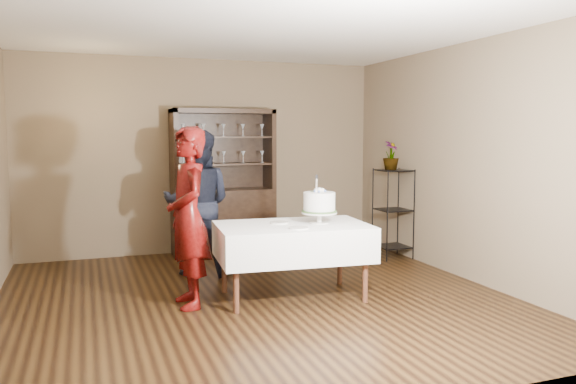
% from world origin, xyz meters
% --- Properties ---
extents(floor, '(5.00, 5.00, 0.00)m').
position_xyz_m(floor, '(0.00, 0.00, 0.00)').
color(floor, black).
rests_on(floor, ground).
extents(ceiling, '(5.00, 5.00, 0.00)m').
position_xyz_m(ceiling, '(0.00, 0.00, 2.70)').
color(ceiling, white).
rests_on(ceiling, back_wall).
extents(back_wall, '(5.00, 0.02, 2.70)m').
position_xyz_m(back_wall, '(0.00, 2.50, 1.35)').
color(back_wall, brown).
rests_on(back_wall, floor).
extents(wall_right, '(0.02, 5.00, 2.70)m').
position_xyz_m(wall_right, '(2.50, 0.00, 1.35)').
color(wall_right, brown).
rests_on(wall_right, floor).
extents(china_hutch, '(1.40, 0.48, 2.00)m').
position_xyz_m(china_hutch, '(0.20, 2.25, 0.66)').
color(china_hutch, black).
rests_on(china_hutch, floor).
extents(plant_etagere, '(0.42, 0.42, 1.20)m').
position_xyz_m(plant_etagere, '(2.28, 1.20, 0.65)').
color(plant_etagere, black).
rests_on(plant_etagere, floor).
extents(cake_table, '(1.59, 1.06, 0.76)m').
position_xyz_m(cake_table, '(0.36, -0.08, 0.58)').
color(cake_table, silver).
rests_on(cake_table, floor).
extents(woman, '(0.45, 0.66, 1.74)m').
position_xyz_m(woman, '(-0.68, -0.00, 0.87)').
color(woman, '#380605').
rests_on(woman, floor).
extents(man, '(1.00, 0.89, 1.71)m').
position_xyz_m(man, '(-0.36, 1.18, 0.85)').
color(man, black).
rests_on(man, floor).
extents(cake, '(0.42, 0.42, 0.50)m').
position_xyz_m(cake, '(0.64, -0.11, 0.96)').
color(cake, silver).
rests_on(cake, cake_table).
extents(plate_near, '(0.22, 0.22, 0.01)m').
position_xyz_m(plate_near, '(0.32, -0.35, 0.76)').
color(plate_near, silver).
rests_on(plate_near, cake_table).
extents(plate_far, '(0.21, 0.21, 0.01)m').
position_xyz_m(plate_far, '(0.25, 0.02, 0.76)').
color(plate_far, silver).
rests_on(plate_far, cake_table).
extents(potted_plant, '(0.30, 0.30, 0.38)m').
position_xyz_m(potted_plant, '(2.24, 1.21, 1.38)').
color(potted_plant, '#3F622E').
rests_on(potted_plant, plant_etagere).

